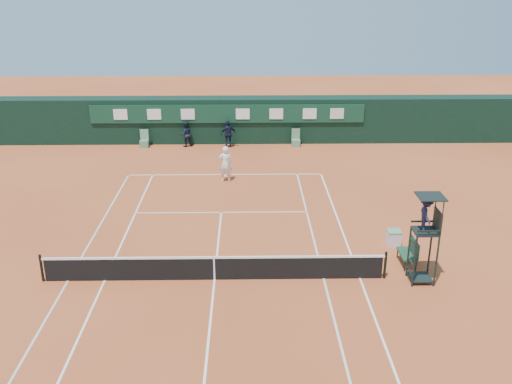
% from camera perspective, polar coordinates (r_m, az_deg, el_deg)
% --- Properties ---
extents(ground, '(90.00, 90.00, 0.00)m').
position_cam_1_polar(ground, '(21.73, -4.17, -8.73)').
color(ground, '#C4592E').
rests_on(ground, ground).
extents(court_lines, '(11.05, 23.85, 0.01)m').
position_cam_1_polar(court_lines, '(21.72, -4.17, -8.71)').
color(court_lines, silver).
rests_on(court_lines, ground).
extents(tennis_net, '(12.90, 0.10, 1.10)m').
position_cam_1_polar(tennis_net, '(21.48, -4.20, -7.55)').
color(tennis_net, black).
rests_on(tennis_net, ground).
extents(back_wall, '(40.00, 1.65, 3.00)m').
position_cam_1_polar(back_wall, '(38.70, -2.81, 7.24)').
color(back_wall, black).
rests_on(back_wall, ground).
extents(linesman_chair_left, '(0.55, 0.50, 1.15)m').
position_cam_1_polar(linesman_chair_left, '(38.37, -11.10, 4.90)').
color(linesman_chair_left, '#558262').
rests_on(linesman_chair_left, ground).
extents(linesman_chair_right, '(0.55, 0.50, 1.15)m').
position_cam_1_polar(linesman_chair_right, '(37.92, 4.00, 5.06)').
color(linesman_chair_right, '#5C8D69').
rests_on(linesman_chair_right, ground).
extents(umpire_chair, '(0.96, 0.95, 3.42)m').
position_cam_1_polar(umpire_chair, '(21.37, 16.66, -2.78)').
color(umpire_chair, black).
rests_on(umpire_chair, ground).
extents(player_bench, '(0.56, 1.20, 1.10)m').
position_cam_1_polar(player_bench, '(23.24, 15.16, -5.70)').
color(player_bench, '#1B442A').
rests_on(player_bench, ground).
extents(tennis_bag, '(0.56, 0.83, 0.29)m').
position_cam_1_polar(tennis_bag, '(24.02, 15.23, -6.00)').
color(tennis_bag, black).
rests_on(tennis_bag, ground).
extents(cooler, '(0.57, 0.57, 0.65)m').
position_cam_1_polar(cooler, '(24.83, 13.59, -4.44)').
color(cooler, silver).
rests_on(cooler, ground).
extents(tennis_ball, '(0.07, 0.07, 0.07)m').
position_cam_1_polar(tennis_ball, '(31.52, 3.88, 1.13)').
color(tennis_ball, '#B7D230').
rests_on(tennis_ball, ground).
extents(player, '(0.78, 0.57, 1.99)m').
position_cam_1_polar(player, '(31.26, -3.07, 2.85)').
color(player, white).
rests_on(player, ground).
extents(ball_kid_left, '(0.97, 0.85, 1.68)m').
position_cam_1_polar(ball_kid_left, '(37.93, -7.00, 5.78)').
color(ball_kid_left, black).
rests_on(ball_kid_left, ground).
extents(ball_kid_right, '(1.12, 0.65, 1.79)m').
position_cam_1_polar(ball_kid_right, '(37.48, -2.77, 5.81)').
color(ball_kid_right, black).
rests_on(ball_kid_right, ground).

